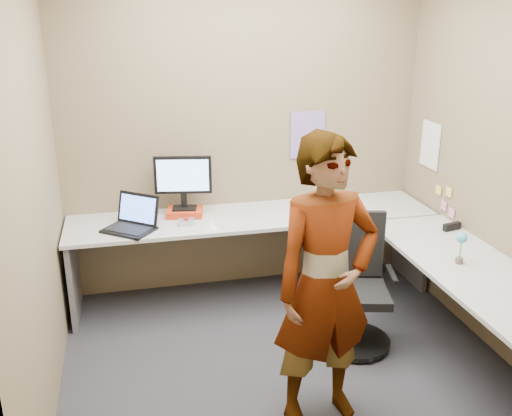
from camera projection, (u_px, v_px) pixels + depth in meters
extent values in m
plane|color=#27272C|center=(284.00, 360.00, 3.98)|extent=(3.00, 3.00, 0.00)
plane|color=#746248|center=(244.00, 132.00, 4.73)|extent=(3.00, 0.00, 3.00)
plane|color=#746248|center=(501.00, 160.00, 3.85)|extent=(0.00, 2.70, 2.70)
plane|color=#746248|center=(32.00, 190.00, 3.21)|extent=(0.00, 2.70, 2.70)
cube|color=#BBBBBB|center=(253.00, 217.00, 4.64)|extent=(2.96, 0.65, 0.03)
cube|color=#BBBBBB|center=(474.00, 270.00, 3.70)|extent=(0.65, 1.91, 0.03)
cube|color=#59595B|center=(74.00, 275.00, 4.45)|extent=(0.04, 0.60, 0.70)
cube|color=#59595B|center=(411.00, 242.00, 5.07)|extent=(0.04, 0.60, 0.70)
cube|color=#B83012|center=(185.00, 212.00, 4.61)|extent=(0.32, 0.26, 0.06)
cube|color=black|center=(185.00, 208.00, 4.60)|extent=(0.21, 0.16, 0.01)
cube|color=black|center=(184.00, 200.00, 4.60)|extent=(0.05, 0.05, 0.11)
cube|color=black|center=(183.00, 175.00, 4.53)|extent=(0.45, 0.11, 0.30)
cube|color=#90C0F9|center=(183.00, 176.00, 4.51)|extent=(0.40, 0.08, 0.26)
cube|color=black|center=(129.00, 230.00, 4.29)|extent=(0.44, 0.43, 0.02)
cube|color=black|center=(138.00, 209.00, 4.36)|extent=(0.33, 0.28, 0.23)
cube|color=#4D78F5|center=(138.00, 209.00, 4.36)|extent=(0.28, 0.24, 0.19)
cube|color=#B7B7BC|center=(187.00, 222.00, 4.41)|extent=(0.12, 0.08, 0.04)
sphere|color=red|center=(187.00, 219.00, 4.40)|extent=(0.04, 0.04, 0.04)
cone|color=white|center=(211.00, 225.00, 4.34)|extent=(0.10, 0.10, 0.06)
cube|color=black|center=(452.00, 227.00, 4.31)|extent=(0.16, 0.07, 0.05)
cylinder|color=brown|center=(459.00, 260.00, 3.75)|extent=(0.05, 0.05, 0.04)
cylinder|color=#338C3F|center=(461.00, 248.00, 3.72)|extent=(0.01, 0.01, 0.14)
sphere|color=#3AAECF|center=(462.00, 238.00, 3.70)|extent=(0.07, 0.07, 0.07)
cube|color=#846BB7|center=(308.00, 135.00, 4.85)|extent=(0.30, 0.01, 0.40)
cube|color=white|center=(430.00, 145.00, 4.71)|extent=(0.01, 0.28, 0.38)
cube|color=#F2E059|center=(449.00, 192.00, 4.49)|extent=(0.01, 0.07, 0.07)
cube|color=pink|center=(444.00, 206.00, 4.58)|extent=(0.01, 0.07, 0.07)
cube|color=pink|center=(452.00, 213.00, 4.47)|extent=(0.01, 0.07, 0.07)
cube|color=#F2E059|center=(439.00, 190.00, 4.64)|extent=(0.01, 0.07, 0.07)
cylinder|color=black|center=(355.00, 341.00, 4.14)|extent=(0.50, 0.50, 0.04)
cylinder|color=black|center=(356.00, 317.00, 4.07)|extent=(0.05, 0.05, 0.36)
cube|color=black|center=(358.00, 293.00, 4.01)|extent=(0.50, 0.50, 0.06)
cube|color=black|center=(356.00, 244.00, 4.10)|extent=(0.39, 0.14, 0.49)
cube|color=black|center=(327.00, 274.00, 3.96)|extent=(0.10, 0.27, 0.03)
cube|color=black|center=(392.00, 274.00, 3.96)|extent=(0.10, 0.27, 0.03)
imported|color=#999399|center=(326.00, 285.00, 3.18)|extent=(0.69, 0.51, 1.73)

